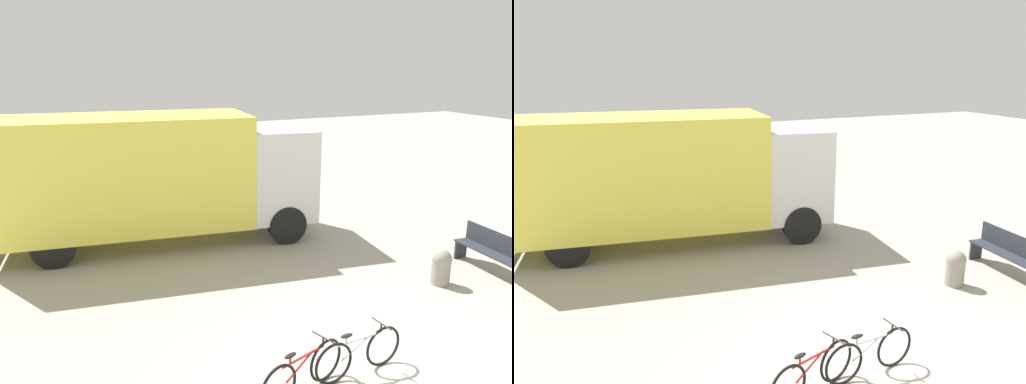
% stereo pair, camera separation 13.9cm
% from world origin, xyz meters
% --- Properties ---
extents(ground_plane, '(60.00, 60.00, 0.00)m').
position_xyz_m(ground_plane, '(0.00, 0.00, 0.00)').
color(ground_plane, '#A8A091').
extents(delivery_truck, '(8.36, 3.42, 3.36)m').
position_xyz_m(delivery_truck, '(-2.00, 7.15, 1.86)').
color(delivery_truck, '#EAE04C').
rests_on(delivery_truck, ground).
extents(park_bench, '(0.52, 1.97, 0.93)m').
position_xyz_m(park_bench, '(4.54, 2.12, 0.52)').
color(park_bench, '#282D38').
rests_on(park_bench, ground).
extents(bicycle_near, '(1.60, 0.61, 0.77)m').
position_xyz_m(bicycle_near, '(-1.50, 0.09, 0.36)').
color(bicycle_near, black).
rests_on(bicycle_near, ground).
extents(bicycle_middle, '(1.66, 0.44, 0.77)m').
position_xyz_m(bicycle_middle, '(-0.49, 0.15, 0.36)').
color(bicycle_middle, black).
rests_on(bicycle_middle, ground).
extents(bollard_near_bench, '(0.42, 0.42, 0.78)m').
position_xyz_m(bollard_near_bench, '(3.01, 2.12, 0.42)').
color(bollard_near_bench, gray).
rests_on(bollard_near_bench, ground).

